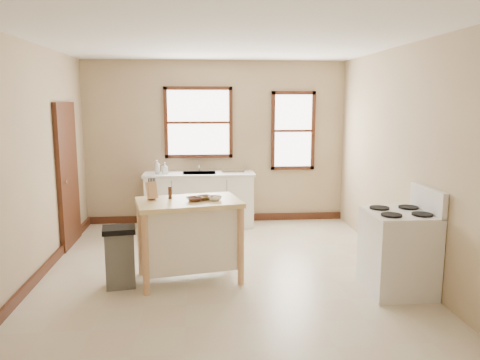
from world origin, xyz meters
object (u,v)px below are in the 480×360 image
at_px(soap_bottle_a, 157,167).
at_px(bowl_a, 195,199).
at_px(kitchen_island, 189,240).
at_px(trash_bin, 120,257).
at_px(pepper_grinder, 170,193).
at_px(dish_rack, 233,170).
at_px(bowl_c, 215,198).
at_px(soap_bottle_b, 165,168).
at_px(gas_stove, 398,240).
at_px(bowl_b, 204,198).
at_px(knife_block, 152,191).

distance_m(soap_bottle_a, bowl_a, 2.52).
distance_m(kitchen_island, trash_bin, 0.82).
bearing_deg(pepper_grinder, soap_bottle_a, 98.76).
bearing_deg(bowl_a, dish_rack, 75.95).
relative_size(kitchen_island, bowl_c, 7.36).
distance_m(soap_bottle_b, dish_rack, 1.15).
bearing_deg(gas_stove, bowl_a, 167.52).
relative_size(bowl_b, gas_stove, 0.15).
relative_size(kitchen_island, gas_stove, 1.00).
bearing_deg(bowl_c, bowl_a, -175.80).
xyz_separation_m(dish_rack, kitchen_island, (-0.70, -2.45, -0.48)).
bearing_deg(bowl_a, knife_block, 166.31).
bearing_deg(bowl_c, soap_bottle_b, 107.48).
xyz_separation_m(soap_bottle_b, pepper_grinder, (0.23, -2.27, 0.03)).
xyz_separation_m(kitchen_island, trash_bin, (-0.79, -0.15, -0.13)).
bearing_deg(soap_bottle_a, kitchen_island, -52.53).
distance_m(pepper_grinder, gas_stove, 2.66).
relative_size(dish_rack, gas_stove, 0.33).
xyz_separation_m(soap_bottle_b, knife_block, (0.02, -2.30, 0.05)).
xyz_separation_m(dish_rack, gas_stove, (1.63, -3.00, -0.38)).
distance_m(soap_bottle_b, trash_bin, 2.63).
height_order(pepper_grinder, trash_bin, pepper_grinder).
distance_m(knife_block, trash_bin, 0.83).
bearing_deg(bowl_b, trash_bin, -169.74).
xyz_separation_m(knife_block, bowl_c, (0.74, -0.10, -0.07)).
height_order(soap_bottle_a, trash_bin, soap_bottle_a).
distance_m(soap_bottle_a, trash_bin, 2.64).
bearing_deg(kitchen_island, trash_bin, 179.61).
xyz_separation_m(soap_bottle_b, bowl_c, (0.76, -2.40, -0.02)).
bearing_deg(knife_block, soap_bottle_b, 64.50).
xyz_separation_m(kitchen_island, gas_stove, (2.32, -0.55, 0.11)).
height_order(dish_rack, bowl_a, same).
bearing_deg(soap_bottle_a, pepper_grinder, -57.24).
bearing_deg(soap_bottle_a, soap_bottle_b, 13.94).
bearing_deg(gas_stove, kitchen_island, 166.67).
height_order(knife_block, bowl_c, knife_block).
bearing_deg(dish_rack, knife_block, -97.95).
xyz_separation_m(soap_bottle_a, gas_stove, (2.89, -2.94, -0.44)).
height_order(soap_bottle_b, trash_bin, soap_bottle_b).
relative_size(soap_bottle_b, knife_block, 0.95).
height_order(pepper_grinder, gas_stove, gas_stove).
height_order(soap_bottle_a, kitchen_island, soap_bottle_a).
xyz_separation_m(dish_rack, pepper_grinder, (-0.91, -2.35, 0.08)).
bearing_deg(soap_bottle_b, bowl_a, -96.70).
relative_size(bowl_b, bowl_c, 1.12).
height_order(soap_bottle_a, gas_stove, gas_stove).
xyz_separation_m(soap_bottle_a, trash_bin, (-0.22, -2.54, -0.68)).
distance_m(knife_block, bowl_a, 0.52).
bearing_deg(soap_bottle_b, soap_bottle_a, 151.15).
xyz_separation_m(soap_bottle_b, bowl_b, (0.63, -2.34, -0.02)).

